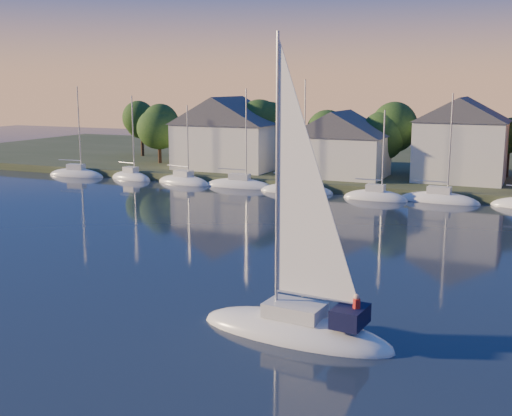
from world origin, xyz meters
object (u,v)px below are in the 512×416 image
Objects in this scene: clubhouse_west at (228,132)px; clubhouse_east at (461,139)px; hero_sailboat at (298,323)px; clubhouse_centre at (340,143)px.

clubhouse_west is 30.02m from clubhouse_east.
hero_sailboat is at bearing -91.73° from clubhouse_east.
hero_sailboat is at bearing -75.43° from clubhouse_centre.
hero_sailboat is at bearing -59.84° from clubhouse_west.
clubhouse_east reaches higher than clubhouse_west.
clubhouse_west is at bearing -55.17° from hero_sailboat.
clubhouse_centre is 49.83m from hero_sailboat.
clubhouse_west is 1.30× the size of clubhouse_east.
clubhouse_east is 50.34m from hero_sailboat.
clubhouse_east is (14.00, 2.00, 0.87)m from clubhouse_centre.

